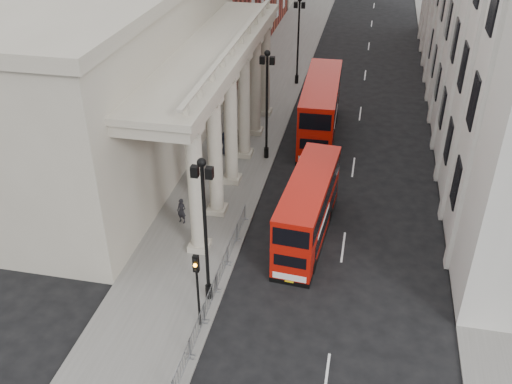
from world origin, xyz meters
TOP-DOWN VIEW (x-y plane):
  - ground at (0.00, 0.00)m, footprint 260.00×260.00m
  - sidewalk_west at (-3.00, 30.00)m, footprint 6.00×140.00m
  - sidewalk_east at (13.50, 30.00)m, footprint 3.00×140.00m
  - kerb at (-0.05, 30.00)m, footprint 0.20×140.00m
  - portico_building at (-10.50, 18.00)m, footprint 9.00×28.00m
  - lamp_post_south at (-0.60, 4.00)m, footprint 1.05×0.44m
  - lamp_post_mid at (-0.60, 20.00)m, footprint 1.05×0.44m
  - lamp_post_north at (-0.60, 36.00)m, footprint 1.05×0.44m
  - traffic_light at (-0.50, 1.98)m, footprint 0.28×0.33m
  - crowd_barriers at (-0.35, 2.23)m, footprint 0.50×18.75m
  - bus_near at (3.71, 10.57)m, footprint 2.95×9.52m
  - bus_far at (2.88, 24.73)m, footprint 2.94×10.99m
  - pedestrian_a at (-4.15, 10.39)m, footprint 0.70×0.55m
  - pedestrian_b at (-3.00, 20.87)m, footprint 0.93×0.80m
  - pedestrian_c at (-3.76, 19.87)m, footprint 1.08×0.99m

SIDE VIEW (x-z plane):
  - ground at x=0.00m, z-range 0.00..0.00m
  - sidewalk_west at x=-3.00m, z-range 0.00..0.12m
  - sidewalk_east at x=13.50m, z-range 0.00..0.12m
  - kerb at x=-0.05m, z-range 0.00..0.14m
  - crowd_barriers at x=-0.35m, z-range 0.12..1.22m
  - pedestrian_b at x=-3.00m, z-range 0.12..1.77m
  - pedestrian_a at x=-4.15m, z-range 0.12..1.80m
  - pedestrian_c at x=-3.76m, z-range 0.12..1.97m
  - bus_near at x=3.71m, z-range 0.09..4.14m
  - bus_far at x=2.88m, z-range 0.11..4.82m
  - traffic_light at x=-0.50m, z-range 0.96..5.26m
  - lamp_post_south at x=-0.60m, z-range 0.75..9.07m
  - lamp_post_mid at x=-0.60m, z-range 0.75..9.07m
  - lamp_post_north at x=-0.60m, z-range 0.75..9.07m
  - portico_building at x=-10.50m, z-range 0.00..12.00m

